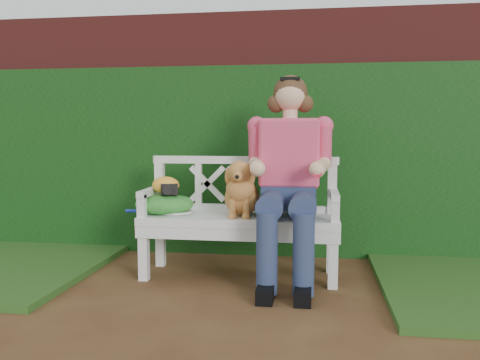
# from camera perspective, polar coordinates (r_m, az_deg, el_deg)

# --- Properties ---
(ground) EXTENTS (60.00, 60.00, 0.00)m
(ground) POSITION_cam_1_polar(r_m,az_deg,el_deg) (3.16, -3.70, -15.25)
(ground) COLOR #472616
(brick_wall) EXTENTS (10.00, 0.30, 2.20)m
(brick_wall) POSITION_cam_1_polar(r_m,az_deg,el_deg) (4.83, 0.96, 5.25)
(brick_wall) COLOR maroon
(brick_wall) RESTS_ON ground
(ivy_hedge) EXTENTS (10.00, 0.18, 1.70)m
(ivy_hedge) POSITION_cam_1_polar(r_m,az_deg,el_deg) (4.62, 0.60, 2.14)
(ivy_hedge) COLOR #1F501B
(ivy_hedge) RESTS_ON ground
(garden_bench) EXTENTS (1.59, 0.64, 0.48)m
(garden_bench) POSITION_cam_1_polar(r_m,az_deg,el_deg) (3.95, 0.00, -7.39)
(garden_bench) COLOR white
(garden_bench) RESTS_ON ground
(seated_woman) EXTENTS (0.92, 1.06, 1.58)m
(seated_woman) POSITION_cam_1_polar(r_m,az_deg,el_deg) (3.80, 5.54, 0.51)
(seated_woman) COLOR #E44A7B
(seated_woman) RESTS_ON ground
(dog) EXTENTS (0.41, 0.47, 0.43)m
(dog) POSITION_cam_1_polar(r_m,az_deg,el_deg) (3.83, 0.17, -0.87)
(dog) COLOR brown
(dog) RESTS_ON garden_bench
(tennis_racket) EXTENTS (0.60, 0.36, 0.03)m
(tennis_racket) POSITION_cam_1_polar(r_m,az_deg,el_deg) (4.00, -7.84, -3.57)
(tennis_racket) COLOR white
(tennis_racket) RESTS_ON garden_bench
(green_bag) EXTENTS (0.48, 0.38, 0.16)m
(green_bag) POSITION_cam_1_polar(r_m,az_deg,el_deg) (4.00, -8.52, -2.66)
(green_bag) COLOR green
(green_bag) RESTS_ON garden_bench
(camera_item) EXTENTS (0.15, 0.12, 0.09)m
(camera_item) POSITION_cam_1_polar(r_m,az_deg,el_deg) (3.94, -7.90, -0.98)
(camera_item) COLOR black
(camera_item) RESTS_ON green_bag
(baseball_glove) EXTENTS (0.25, 0.21, 0.13)m
(baseball_glove) POSITION_cam_1_polar(r_m,az_deg,el_deg) (3.98, -8.35, -0.57)
(baseball_glove) COLOR gold
(baseball_glove) RESTS_ON green_bag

